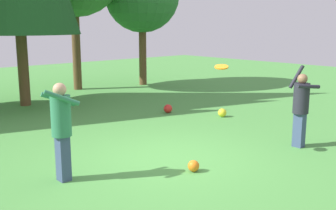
# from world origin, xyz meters

# --- Properties ---
(ground_plane) EXTENTS (40.00, 40.00, 0.00)m
(ground_plane) POSITION_xyz_m (0.00, 0.00, 0.00)
(ground_plane) COLOR #4C9342
(person_thrower) EXTENTS (0.61, 0.62, 1.79)m
(person_thrower) POSITION_xyz_m (2.66, -1.33, 0.97)
(person_thrower) COLOR #38476B
(person_thrower) RESTS_ON ground_plane
(person_catcher) EXTENTS (0.70, 0.64, 1.71)m
(person_catcher) POSITION_xyz_m (-2.15, 0.36, 1.02)
(person_catcher) COLOR #38476B
(person_catcher) RESTS_ON ground_plane
(frisbee) EXTENTS (0.38, 0.38, 0.08)m
(frisbee) POSITION_xyz_m (0.81, -0.62, 1.85)
(frisbee) COLOR orange
(ball_red) EXTENTS (0.26, 0.26, 0.26)m
(ball_red) POSITION_xyz_m (2.86, 3.21, 0.13)
(ball_red) COLOR red
(ball_red) RESTS_ON ground_plane
(ball_orange) EXTENTS (0.22, 0.22, 0.22)m
(ball_orange) POSITION_xyz_m (-0.18, -0.86, 0.11)
(ball_orange) COLOR orange
(ball_orange) RESTS_ON ground_plane
(ball_yellow) EXTENTS (0.25, 0.25, 0.25)m
(ball_yellow) POSITION_xyz_m (3.67, 1.73, 0.12)
(ball_yellow) COLOR yellow
(ball_yellow) RESTS_ON ground_plane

